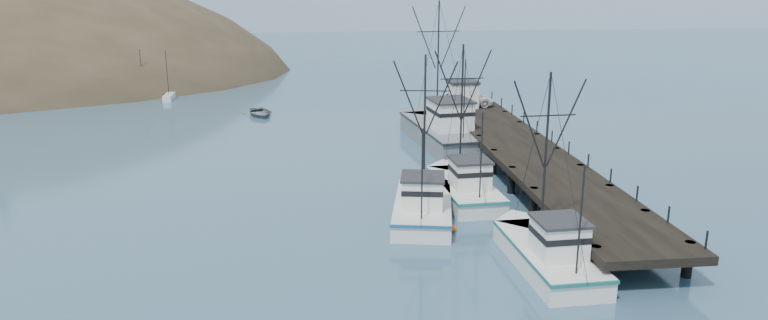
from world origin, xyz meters
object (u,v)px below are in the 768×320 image
Objects in this scene: trawler_far at (463,186)px; pier_shed at (463,93)px; work_vessel at (442,130)px; trawler_near at (547,252)px; pickup_truck at (466,99)px; trawler_mid at (423,205)px; pier at (525,153)px; motorboat at (260,116)px.

pier_shed is (5.20, 23.57, 2.60)m from trawler_far.
trawler_far is 0.69× the size of work_vessel.
pickup_truck is (3.61, 35.75, 2.00)m from trawler_near.
trawler_mid is 20.46m from work_vessel.
pier is at bearing -65.87° from work_vessel.
pier is 7.42× the size of pickup_truck.
trawler_far reaches higher than pickup_truck.
work_vessel is 8.53m from pickup_truck.
work_vessel is (-0.36, 28.37, 0.41)m from trawler_near.
trawler_mid is at bearing -104.57° from work_vessel.
pier_shed is at bearing 85.94° from pickup_truck.
trawler_mid is 2.26× the size of motorboat.
motorboat is at bearing 110.49° from trawler_mid.
trawler_mid reaches higher than pier.
trawler_near is 35.99m from pickup_truck.
trawler_far reaches higher than pier.
trawler_far is at bearing -76.93° from motorboat.
trawler_mid is 0.99× the size of trawler_far.
trawler_mid is at bearing -134.48° from trawler_far.
trawler_mid is 0.68× the size of work_vessel.
trawler_far reaches higher than trawler_mid.
work_vessel reaches higher than pier.
work_vessel is at bearing 114.13° from pier.
work_vessel reaches higher than trawler_mid.
trawler_near is 46.84m from motorboat.
pier_shed is 23.10m from motorboat.
work_vessel reaches higher than trawler_near.
pier_shed is (3.60, 7.39, 2.19)m from work_vessel.
trawler_far is at bearing 162.67° from pickup_truck.
pier is 13.75× the size of pier_shed.
trawler_mid reaches higher than motorboat.
trawler_far is 24.30m from pickup_truck.
trawler_near is 12.34m from trawler_far.
motorboat is at bearing 113.13° from trawler_near.
pier_shed is (8.75, 27.19, 2.60)m from trawler_mid.
trawler_near is 2.23× the size of motorboat.
work_vessel is 2.77× the size of pickup_truck.
trawler_far is at bearing -95.62° from work_vessel.
work_vessel reaches higher than pier_shed.
pickup_truck is (9.11, 27.19, 2.01)m from trawler_mid.
trawler_far reaches higher than pier_shed.
motorboat is (-22.79, 25.32, -1.69)m from pier.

